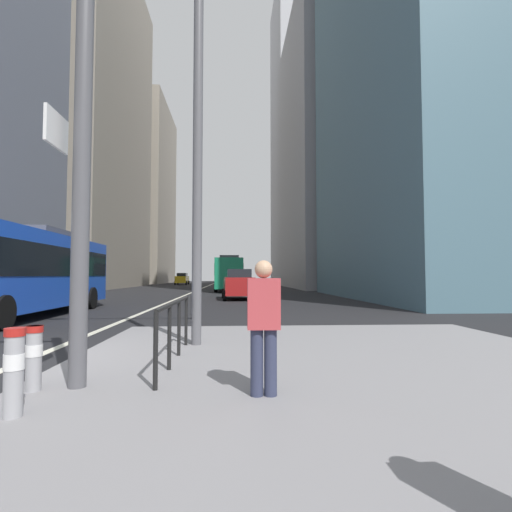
# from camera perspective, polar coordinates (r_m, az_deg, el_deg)

# --- Properties ---
(ground_plane) EXTENTS (160.00, 160.00, 0.00)m
(ground_plane) POSITION_cam_1_polar(r_m,az_deg,el_deg) (27.21, -11.28, -6.05)
(ground_plane) COLOR black
(median_island) EXTENTS (9.00, 10.00, 0.15)m
(median_island) POSITION_cam_1_polar(r_m,az_deg,el_deg) (6.33, 13.37, -16.21)
(median_island) COLOR gray
(median_island) RESTS_ON ground
(lane_centre_line) EXTENTS (0.20, 80.00, 0.01)m
(lane_centre_line) POSITION_cam_1_polar(r_m,az_deg,el_deg) (37.13, -9.13, -5.19)
(lane_centre_line) COLOR beige
(lane_centre_line) RESTS_ON ground
(office_tower_left_mid) EXTENTS (12.70, 25.76, 42.82)m
(office_tower_left_mid) POSITION_cam_1_polar(r_m,az_deg,el_deg) (57.71, -24.27, 17.54)
(office_tower_left_mid) COLOR gray
(office_tower_left_mid) RESTS_ON ground
(office_tower_left_far) EXTENTS (13.33, 20.79, 35.12)m
(office_tower_left_far) POSITION_cam_1_polar(r_m,az_deg,el_deg) (82.43, -17.29, 8.49)
(office_tower_left_far) COLOR gray
(office_tower_left_far) RESTS_ON ground
(office_tower_right_mid) EXTENTS (12.22, 23.59, 34.86)m
(office_tower_right_mid) POSITION_cam_1_polar(r_m,az_deg,el_deg) (54.28, 11.34, 14.23)
(office_tower_right_mid) COLOR #9E9EA3
(office_tower_right_mid) RESTS_ON ground
(office_tower_right_far) EXTENTS (10.42, 18.65, 57.92)m
(office_tower_right_far) POSITION_cam_1_polar(r_m,az_deg,el_deg) (80.75, 6.64, 17.02)
(office_tower_right_far) COLOR #9E9EA3
(office_tower_right_far) RESTS_ON ground
(city_bus_blue_oncoming) EXTENTS (2.84, 11.26, 3.40)m
(city_bus_blue_oncoming) POSITION_cam_1_polar(r_m,az_deg,el_deg) (16.86, -30.59, -1.47)
(city_bus_blue_oncoming) COLOR blue
(city_bus_blue_oncoming) RESTS_ON ground
(city_bus_red_receding) EXTENTS (2.72, 10.76, 3.40)m
(city_bus_red_receding) POSITION_cam_1_polar(r_m,az_deg,el_deg) (39.13, -3.86, -2.41)
(city_bus_red_receding) COLOR #198456
(city_bus_red_receding) RESTS_ON ground
(car_oncoming_mid) EXTENTS (2.07, 4.58, 1.94)m
(car_oncoming_mid) POSITION_cam_1_polar(r_m,az_deg,el_deg) (66.38, -10.72, -3.27)
(car_oncoming_mid) COLOR gold
(car_oncoming_mid) RESTS_ON ground
(car_receding_near) EXTENTS (2.22, 4.59, 1.94)m
(car_receding_near) POSITION_cam_1_polar(r_m,az_deg,el_deg) (25.36, -2.61, -4.10)
(car_receding_near) COLOR maroon
(car_receding_near) RESTS_ON ground
(car_receding_far) EXTENTS (2.19, 4.60, 1.94)m
(car_receding_far) POSITION_cam_1_polar(r_m,az_deg,el_deg) (52.16, -3.60, -3.45)
(car_receding_far) COLOR silver
(car_receding_far) RESTS_ON ground
(street_lamp_post) EXTENTS (5.50, 0.32, 8.00)m
(street_lamp_post) POSITION_cam_1_polar(r_m,az_deg,el_deg) (8.89, -8.44, 22.03)
(street_lamp_post) COLOR #56565B
(street_lamp_post) RESTS_ON median_island
(bollard_left) EXTENTS (0.20, 0.20, 0.87)m
(bollard_left) POSITION_cam_1_polar(r_m,az_deg,el_deg) (4.69, -31.81, -13.62)
(bollard_left) COLOR #99999E
(bollard_left) RESTS_ON median_island
(bollard_right) EXTENTS (0.20, 0.20, 0.78)m
(bollard_right) POSITION_cam_1_polar(r_m,az_deg,el_deg) (5.59, -29.63, -12.34)
(bollard_right) COLOR #99999E
(bollard_right) RESTS_ON median_island
(pedestrian_railing) EXTENTS (0.06, 3.14, 0.98)m
(pedestrian_railing) POSITION_cam_1_polar(r_m,az_deg,el_deg) (6.55, -11.77, -9.00)
(pedestrian_railing) COLOR black
(pedestrian_railing) RESTS_ON median_island
(pedestrian_walking) EXTENTS (0.38, 0.24, 1.58)m
(pedestrian_walking) POSITION_cam_1_polar(r_m,az_deg,el_deg) (4.65, 1.12, -9.41)
(pedestrian_walking) COLOR #2D334C
(pedestrian_walking) RESTS_ON median_island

